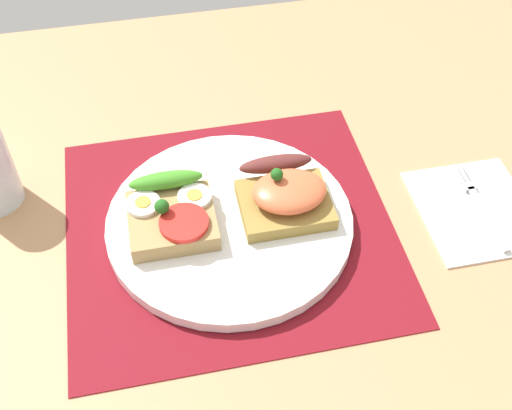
{
  "coord_description": "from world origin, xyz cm",
  "views": [
    {
      "loc": [
        -6.6,
        -46.6,
        56.18
      ],
      "look_at": [
        3.0,
        0.0,
        3.23
      ],
      "focal_mm": 45.65,
      "sensor_mm": 36.0,
      "label": 1
    }
  ],
  "objects": [
    {
      "name": "plate",
      "position": [
        0.0,
        0.0,
        1.01
      ],
      "size": [
        27.37,
        27.37,
        1.43
      ],
      "primitive_type": "cylinder",
      "color": "white",
      "rests_on": "placemat"
    },
    {
      "name": "placemat",
      "position": [
        0.0,
        0.0,
        0.15
      ],
      "size": [
        36.18,
        34.23,
        0.3
      ],
      "primitive_type": "cube",
      "color": "maroon",
      "rests_on": "ground_plane"
    },
    {
      "name": "sandwich_salmon",
      "position": [
        6.44,
        0.82,
        3.69
      ],
      "size": [
        9.97,
        9.65,
        5.55
      ],
      "color": "olive",
      "rests_on": "plate"
    },
    {
      "name": "fork",
      "position": [
        28.69,
        -2.75,
        0.76
      ],
      "size": [
        1.62,
        13.28,
        0.32
      ],
      "color": "#B7B7BC",
      "rests_on": "napkin"
    },
    {
      "name": "ground_plane",
      "position": [
        0.0,
        0.0,
        -1.6
      ],
      "size": [
        120.0,
        90.0,
        3.2
      ],
      "primitive_type": "cube",
      "color": "tan"
    },
    {
      "name": "napkin",
      "position": [
        28.14,
        -3.1,
        0.3
      ],
      "size": [
        12.84,
        14.5,
        0.6
      ],
      "primitive_type": "cube",
      "color": "white",
      "rests_on": "ground_plane"
    },
    {
      "name": "sandwich_egg_tomato",
      "position": [
        -6.2,
        0.23,
        3.28
      ],
      "size": [
        9.32,
        10.13,
        4.32
      ],
      "color": "#A58450",
      "rests_on": "plate"
    }
  ]
}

